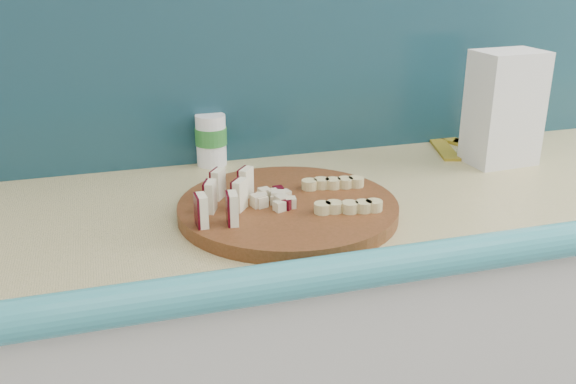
# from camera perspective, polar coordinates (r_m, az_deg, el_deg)

# --- Properties ---
(kitchen_counter) EXTENTS (2.20, 0.63, 0.91)m
(kitchen_counter) POSITION_cam_1_polar(r_m,az_deg,el_deg) (1.65, 16.69, -13.75)
(kitchen_counter) COLOR silver
(kitchen_counter) RESTS_ON ground
(backsplash) EXTENTS (2.20, 0.02, 0.50)m
(backsplash) POSITION_cam_1_polar(r_m,az_deg,el_deg) (1.62, 13.78, 13.02)
(backsplash) COLOR teal
(backsplash) RESTS_ON kitchen_counter
(cutting_board) EXTENTS (0.45, 0.45, 0.03)m
(cutting_board) POSITION_cam_1_polar(r_m,az_deg,el_deg) (1.17, 0.00, -1.48)
(cutting_board) COLOR #4A290F
(cutting_board) RESTS_ON kitchen_counter
(apple_wedges) EXTENTS (0.12, 0.16, 0.06)m
(apple_wedges) POSITION_cam_1_polar(r_m,az_deg,el_deg) (1.13, -5.67, -0.34)
(apple_wedges) COLOR #FBF2C8
(apple_wedges) RESTS_ON cutting_board
(apple_chunks) EXTENTS (0.07, 0.06, 0.02)m
(apple_chunks) POSITION_cam_1_polar(r_m,az_deg,el_deg) (1.16, -1.23, -0.53)
(apple_chunks) COLOR #F4E7C3
(apple_chunks) RESTS_ON cutting_board
(banana_slices) EXTENTS (0.14, 0.16, 0.02)m
(banana_slices) POSITION_cam_1_polar(r_m,az_deg,el_deg) (1.18, 4.71, -0.22)
(banana_slices) COLOR #CEBF7E
(banana_slices) RESTS_ON cutting_board
(flour_bag) EXTENTS (0.15, 0.11, 0.25)m
(flour_bag) POSITION_cam_1_polar(r_m,az_deg,el_deg) (1.51, 18.66, 7.08)
(flour_bag) COLOR white
(flour_bag) RESTS_ON kitchen_counter
(canister) EXTENTS (0.07, 0.07, 0.11)m
(canister) POSITION_cam_1_polar(r_m,az_deg,el_deg) (1.44, -6.86, 4.70)
(canister) COLOR white
(canister) RESTS_ON kitchen_counter
(banana_peel) EXTENTS (0.24, 0.20, 0.01)m
(banana_peel) POSITION_cam_1_polar(r_m,az_deg,el_deg) (1.63, 15.53, 3.97)
(banana_peel) COLOR gold
(banana_peel) RESTS_ON kitchen_counter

